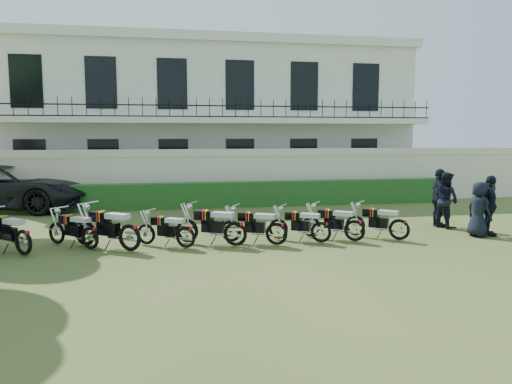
# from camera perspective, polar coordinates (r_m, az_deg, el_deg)

# --- Properties ---
(ground) EXTENTS (100.00, 100.00, 0.00)m
(ground) POSITION_cam_1_polar(r_m,az_deg,el_deg) (13.02, -1.59, -6.35)
(ground) COLOR #33451B
(ground) RESTS_ON ground
(perimeter_wall) EXTENTS (30.00, 0.35, 2.30)m
(perimeter_wall) POSITION_cam_1_polar(r_m,az_deg,el_deg) (20.70, -5.08, 1.78)
(perimeter_wall) COLOR beige
(perimeter_wall) RESTS_ON ground
(hedge) EXTENTS (18.00, 0.60, 1.00)m
(hedge) POSITION_cam_1_polar(r_m,az_deg,el_deg) (20.10, -2.00, -0.27)
(hedge) COLOR #174118
(hedge) RESTS_ON ground
(building) EXTENTS (20.40, 9.60, 7.40)m
(building) POSITION_cam_1_polar(r_m,az_deg,el_deg) (26.57, -6.40, 8.33)
(building) COLOR white
(building) RESTS_ON ground
(motorcycle_1) EXTENTS (1.53, 1.41, 1.08)m
(motorcycle_1) POSITION_cam_1_polar(r_m,az_deg,el_deg) (13.21, -25.08, -4.59)
(motorcycle_1) COLOR black
(motorcycle_1) RESTS_ON ground
(motorcycle_2) EXTENTS (1.46, 1.26, 1.01)m
(motorcycle_2) POSITION_cam_1_polar(r_m,az_deg,el_deg) (13.29, -18.44, -4.39)
(motorcycle_2) COLOR black
(motorcycle_2) RESTS_ON ground
(motorcycle_3) EXTENTS (1.79, 1.33, 1.16)m
(motorcycle_3) POSITION_cam_1_polar(r_m,az_deg,el_deg) (12.79, -14.25, -4.35)
(motorcycle_3) COLOR black
(motorcycle_3) RESTS_ON ground
(motorcycle_4) EXTENTS (1.53, 0.98, 0.95)m
(motorcycle_4) POSITION_cam_1_polar(r_m,az_deg,el_deg) (12.90, -8.05, -4.56)
(motorcycle_4) COLOR black
(motorcycle_4) RESTS_ON ground
(motorcycle_5) EXTENTS (1.82, 1.07, 1.10)m
(motorcycle_5) POSITION_cam_1_polar(r_m,az_deg,el_deg) (12.98, -2.37, -4.10)
(motorcycle_5) COLOR black
(motorcycle_5) RESTS_ON ground
(motorcycle_6) EXTENTS (1.69, 1.00, 1.03)m
(motorcycle_6) POSITION_cam_1_polar(r_m,az_deg,el_deg) (13.10, 2.37, -4.16)
(motorcycle_6) COLOR black
(motorcycle_6) RESTS_ON ground
(motorcycle_7) EXTENTS (1.54, 1.05, 0.97)m
(motorcycle_7) POSITION_cam_1_polar(r_m,az_deg,el_deg) (13.51, 7.44, -3.98)
(motorcycle_7) COLOR black
(motorcycle_7) RESTS_ON ground
(motorcycle_8) EXTENTS (1.52, 1.20, 1.01)m
(motorcycle_8) POSITION_cam_1_polar(r_m,az_deg,el_deg) (13.81, 11.23, -3.75)
(motorcycle_8) COLOR black
(motorcycle_8) RESTS_ON ground
(motorcycle_9) EXTENTS (1.45, 1.27, 1.00)m
(motorcycle_9) POSITION_cam_1_polar(r_m,az_deg,el_deg) (14.26, 16.08, -3.57)
(motorcycle_9) COLOR black
(motorcycle_9) RESTS_ON ground
(suv) EXTENTS (6.84, 4.47, 1.75)m
(suv) POSITION_cam_1_polar(r_m,az_deg,el_deg) (21.43, -26.28, 0.48)
(suv) COLOR black
(suv) RESTS_ON ground
(officer_2) EXTENTS (0.74, 1.11, 1.75)m
(officer_2) POSITION_cam_1_polar(r_m,az_deg,el_deg) (15.83, 25.14, -1.43)
(officer_2) COLOR black
(officer_2) RESTS_ON ground
(officer_3) EXTENTS (0.68, 0.87, 1.58)m
(officer_3) POSITION_cam_1_polar(r_m,az_deg,el_deg) (15.58, 24.12, -1.81)
(officer_3) COLOR black
(officer_3) RESTS_ON ground
(officer_4) EXTENTS (0.85, 0.99, 1.75)m
(officer_4) POSITION_cam_1_polar(r_m,az_deg,el_deg) (16.69, 20.85, -0.85)
(officer_4) COLOR black
(officer_4) RESTS_ON ground
(officer_5) EXTENTS (0.70, 1.16, 1.84)m
(officer_5) POSITION_cam_1_polar(r_m,az_deg,el_deg) (16.74, 20.17, -0.63)
(officer_5) COLOR black
(officer_5) RESTS_ON ground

